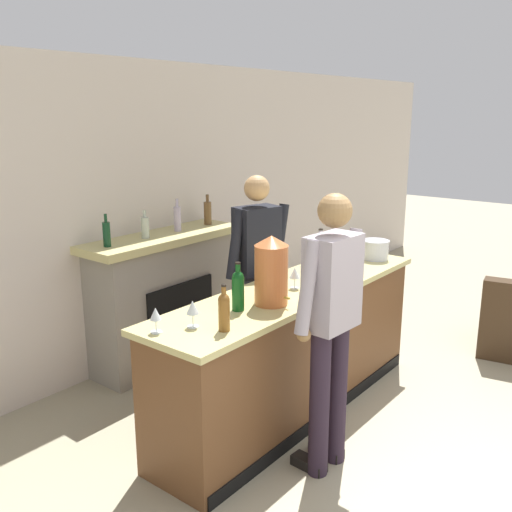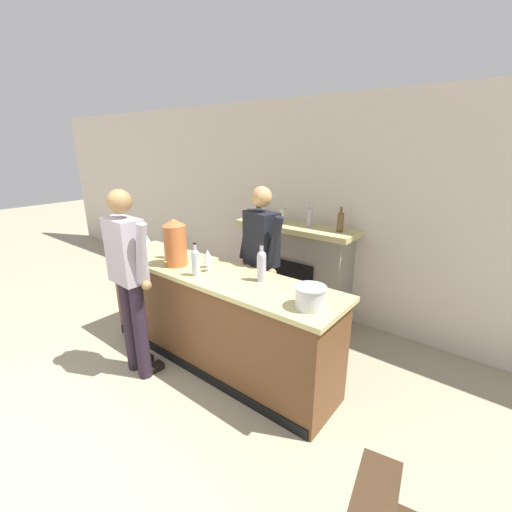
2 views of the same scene
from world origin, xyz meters
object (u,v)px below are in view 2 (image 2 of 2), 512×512
object	(u,v)px
wine_bottle_merlot_tall	(261,264)
wine_glass_back_row	(208,260)
person_customer	(129,278)
wine_glass_front_left	(148,241)
person_bartender	(261,263)
ice_bucket_steel	(310,297)
wine_bottle_riesling_slim	(169,245)
wine_bottle_cabernet_heavy	(137,245)
potted_plant_corner	(150,259)
wine_glass_front_right	(208,255)
wine_bottle_chardonnay_pale	(196,261)
copper_dispenser	(175,242)
wine_glass_near_bucket	(146,237)
fireplace_stone	(295,269)

from	to	relation	value
wine_bottle_merlot_tall	wine_glass_back_row	distance (m)	0.57
person_customer	wine_glass_front_left	world-z (taller)	person_customer
person_bartender	ice_bucket_steel	distance (m)	1.12
person_bartender	person_customer	bearing A→B (deg)	-121.08
wine_bottle_riesling_slim	wine_bottle_cabernet_heavy	bearing A→B (deg)	-152.86
potted_plant_corner	wine_glass_back_row	xyz separation A→B (m)	(2.58, -1.08, 0.82)
potted_plant_corner	wine_glass_front_right	distance (m)	2.82
wine_bottle_chardonnay_pale	person_customer	bearing A→B (deg)	-135.51
copper_dispenser	wine_bottle_riesling_slim	world-z (taller)	copper_dispenser
wine_bottle_merlot_tall	wine_glass_near_bucket	xyz separation A→B (m)	(-1.79, 0.02, -0.05)
copper_dispenser	wine_glass_front_right	world-z (taller)	copper_dispenser
ice_bucket_steel	wine_glass_back_row	xyz separation A→B (m)	(-1.17, 0.07, 0.03)
wine_glass_front_left	wine_bottle_merlot_tall	bearing A→B (deg)	3.18
wine_glass_front_right	ice_bucket_steel	bearing A→B (deg)	-6.53
potted_plant_corner	person_customer	distance (m)	2.79
wine_bottle_chardonnay_pale	fireplace_stone	bearing A→B (deg)	87.80
fireplace_stone	wine_glass_front_left	size ratio (longest dim) A/B	9.30
wine_bottle_riesling_slim	person_bartender	bearing A→B (deg)	31.10
wine_glass_near_bucket	wine_glass_front_right	bearing A→B (deg)	-3.72
person_bartender	wine_bottle_merlot_tall	size ratio (longest dim) A/B	5.16
person_customer	wine_bottle_merlot_tall	xyz separation A→B (m)	(1.00, 0.71, 0.15)
wine_bottle_chardonnay_pale	wine_glass_front_left	size ratio (longest dim) A/B	1.86
person_customer	wine_bottle_chardonnay_pale	xyz separation A→B (m)	(0.44, 0.43, 0.14)
wine_bottle_riesling_slim	wine_glass_back_row	world-z (taller)	wine_bottle_riesling_slim
ice_bucket_steel	person_bartender	bearing A→B (deg)	147.06
copper_dispenser	wine_bottle_chardonnay_pale	world-z (taller)	copper_dispenser
potted_plant_corner	person_customer	world-z (taller)	person_customer
wine_bottle_riesling_slim	potted_plant_corner	bearing A→B (deg)	151.68
ice_bucket_steel	person_customer	bearing A→B (deg)	-162.30
fireplace_stone	person_customer	size ratio (longest dim) A/B	0.87
copper_dispenser	wine_bottle_merlot_tall	distance (m)	0.97
wine_glass_front_left	wine_glass_back_row	world-z (taller)	wine_glass_front_left
wine_bottle_merlot_tall	wine_glass_near_bucket	bearing A→B (deg)	179.29
person_bartender	wine_glass_front_left	distance (m)	1.36
copper_dispenser	wine_glass_near_bucket	bearing A→B (deg)	165.20
wine_bottle_merlot_tall	wine_bottle_chardonnay_pale	world-z (taller)	wine_bottle_merlot_tall
copper_dispenser	wine_glass_front_left	world-z (taller)	copper_dispenser
copper_dispenser	wine_glass_near_bucket	distance (m)	0.88
person_bartender	wine_bottle_cabernet_heavy	size ratio (longest dim) A/B	6.21
ice_bucket_steel	wine_bottle_chardonnay_pale	world-z (taller)	wine_bottle_chardonnay_pale
wine_bottle_merlot_tall	wine_glass_front_right	size ratio (longest dim) A/B	1.89
wine_bottle_merlot_tall	wine_bottle_riesling_slim	bearing A→B (deg)	-174.85
person_bartender	copper_dispenser	xyz separation A→B (m)	(-0.62, -0.61, 0.26)
fireplace_stone	wine_bottle_chardonnay_pale	bearing A→B (deg)	-92.20
wine_glass_near_bucket	wine_bottle_cabernet_heavy	bearing A→B (deg)	-46.97
ice_bucket_steel	wine_glass_front_left	distance (m)	2.20
copper_dispenser	potted_plant_corner	bearing A→B (deg)	152.35
fireplace_stone	wine_glass_front_right	xyz separation A→B (m)	(-0.14, -1.43, 0.53)
person_customer	wine_glass_near_bucket	world-z (taller)	person_customer
fireplace_stone	person_bartender	distance (m)	1.06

